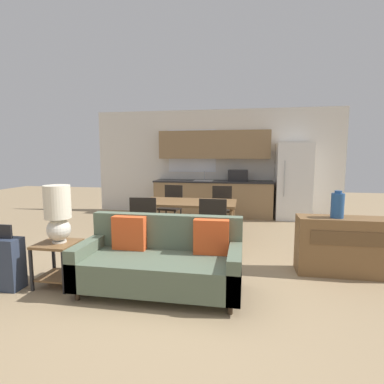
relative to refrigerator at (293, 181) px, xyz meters
name	(u,v)px	position (x,y,z in m)	size (l,w,h in m)	color
ground_plane	(172,289)	(-1.93, -4.24, -0.91)	(20.00, 20.00, 0.00)	#9E8460
wall_back	(214,162)	(-1.94, 0.38, 0.44)	(6.40, 0.07, 2.70)	silver
kitchen_counter	(214,183)	(-1.92, 0.08, -0.07)	(2.97, 0.65, 2.15)	#8E704C
refrigerator	(293,181)	(0.00, 0.00, 0.00)	(0.80, 0.70, 1.83)	white
dining_table	(189,205)	(-2.11, -2.29, -0.25)	(1.66, 0.89, 0.72)	brown
couch	(161,261)	(-2.05, -4.27, -0.58)	(1.83, 0.80, 0.83)	#3D2D1E
side_table	(58,257)	(-3.29, -4.37, -0.57)	(0.44, 0.44, 0.52)	brown
table_lamp	(58,212)	(-3.27, -4.35, -0.03)	(0.30, 0.30, 0.68)	silver
credenza	(348,246)	(0.20, -3.42, -0.54)	(1.27, 0.39, 0.75)	brown
vase	(338,205)	(0.03, -3.45, 0.00)	(0.16, 0.16, 0.35)	#234C84
dining_chair_near_right	(214,224)	(-1.58, -3.09, -0.40)	(0.42, 0.42, 0.91)	black
dining_chair_near_left	(145,222)	(-2.64, -3.13, -0.40)	(0.46, 0.46, 0.91)	black
dining_chair_far_right	(222,206)	(-1.58, -1.46, -0.40)	(0.45, 0.45, 0.91)	black
dining_chair_far_left	(172,205)	(-2.63, -1.47, -0.40)	(0.48, 0.48, 0.91)	black
suitcase	(5,263)	(-3.83, -4.57, -0.61)	(0.38, 0.22, 0.76)	#2D384C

